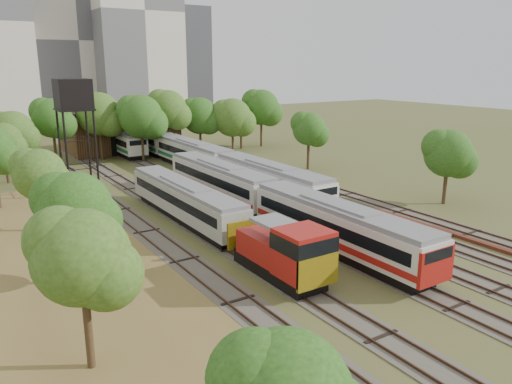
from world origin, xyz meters
TOP-DOWN VIEW (x-y plane):
  - ground at (0.00, 0.00)m, footprint 240.00×240.00m
  - dry_grass_patch at (-18.00, 8.00)m, footprint 14.00×60.00m
  - tracks at (-0.67, 25.00)m, footprint 24.60×80.00m
  - railcar_red_set at (-2.00, 14.64)m, footprint 2.91×34.58m
  - railcar_green_set at (2.00, 37.94)m, footprint 2.94×52.08m
  - railcar_rear at (-2.00, 55.11)m, footprint 2.93×16.08m
  - shunter_locomotive at (-8.00, 3.93)m, footprint 2.95×8.10m
  - old_grey_coach at (-8.00, 18.88)m, footprint 2.68×18.00m
  - water_tower at (-13.24, 33.46)m, footprint 3.42×3.42m
  - rail_pile_near at (8.00, 7.61)m, footprint 0.55×8.23m
  - rail_pile_far at (8.20, 1.88)m, footprint 0.49×7.82m
  - maintenance_shed at (-1.00, 57.98)m, footprint 16.45×11.55m
  - tree_band_left at (-19.83, 21.89)m, footprint 7.29×65.74m
  - tree_band_far at (2.14, 49.36)m, footprint 42.71×10.04m
  - tree_band_right at (15.30, 25.87)m, footprint 5.22×42.91m
  - tower_centre at (2.00, 100.00)m, footprint 20.00×18.00m
  - tower_right at (14.00, 92.00)m, footprint 18.00×16.00m
  - tower_far_right at (34.00, 110.00)m, footprint 12.00×12.00m

SIDE VIEW (x-z plane):
  - ground at x=0.00m, z-range 0.00..0.00m
  - dry_grass_patch at x=-18.00m, z-range 0.00..0.04m
  - tracks at x=-0.67m, z-range -0.05..0.14m
  - rail_pile_far at x=8.20m, z-range 0.00..0.25m
  - rail_pile_near at x=8.00m, z-range 0.00..0.27m
  - old_grey_coach at x=-8.00m, z-range 0.15..3.46m
  - shunter_locomotive at x=-8.00m, z-range -0.05..3.81m
  - railcar_red_set at x=-2.00m, z-range 0.10..3.70m
  - railcar_rear at x=-2.00m, z-range 0.10..3.73m
  - railcar_green_set at x=2.00m, z-range 0.10..3.73m
  - maintenance_shed at x=-1.00m, z-range -0.87..6.70m
  - tree_band_left at x=-19.83m, z-range 1.07..8.82m
  - tree_band_right at x=15.30m, z-range 1.28..8.62m
  - tree_band_far at x=2.14m, z-range 1.17..10.77m
  - water_tower at x=-13.24m, z-range 4.06..15.88m
  - tower_far_right at x=34.00m, z-range 0.00..28.00m
  - tower_centre at x=2.00m, z-range 0.00..36.00m
  - tower_right at x=14.00m, z-range 0.00..48.00m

